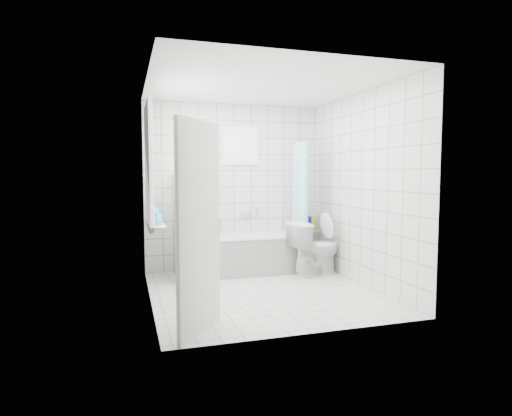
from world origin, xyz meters
name	(u,v)px	position (x,y,z in m)	size (l,w,h in m)	color
ground	(263,292)	(0.00, 0.00, 0.00)	(3.00, 3.00, 0.00)	white
ceiling	(263,85)	(0.00, 0.00, 2.60)	(3.00, 3.00, 0.00)	white
wall_back	(234,187)	(0.00, 1.50, 1.30)	(2.80, 0.02, 2.60)	white
wall_front	(314,196)	(0.00, -1.50, 1.30)	(2.80, 0.02, 2.60)	white
wall_left	(149,192)	(-1.40, 0.00, 1.30)	(0.02, 3.00, 2.60)	white
wall_right	(362,189)	(1.40, 0.00, 1.30)	(0.02, 3.00, 2.60)	white
window_left	(151,166)	(-1.35, 0.30, 1.60)	(0.01, 0.90, 1.40)	white
window_back	(241,146)	(0.10, 1.46, 1.95)	(0.50, 0.01, 0.50)	white
window_sill	(156,226)	(-1.31, 0.30, 0.86)	(0.18, 1.02, 0.08)	white
door	(199,228)	(-1.01, -1.16, 1.00)	(0.04, 0.80, 2.00)	silver
bathtub	(246,253)	(0.09, 1.12, 0.29)	(1.84, 0.77, 0.58)	white
partition_wall	(181,226)	(-0.90, 1.07, 0.75)	(0.15, 0.85, 1.50)	white
tiled_ledge	(308,248)	(1.24, 1.38, 0.28)	(0.40, 0.24, 0.55)	white
toilet	(315,248)	(1.03, 0.65, 0.41)	(0.45, 0.80, 0.81)	white
curtain_rod	(299,142)	(0.95, 1.10, 2.00)	(0.02, 0.02, 0.80)	silver
shower_curtain	(302,200)	(0.95, 0.97, 1.10)	(0.14, 0.48, 1.78)	#53E6F5
tub_faucet	(246,215)	(0.19, 1.46, 0.85)	(0.18, 0.06, 0.06)	silver
sill_bottles	(156,215)	(-1.30, 0.30, 0.99)	(0.19, 0.58, 0.20)	pink
ledge_bottles	(309,224)	(1.24, 1.35, 0.67)	(0.20, 0.17, 0.26)	#191DCC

